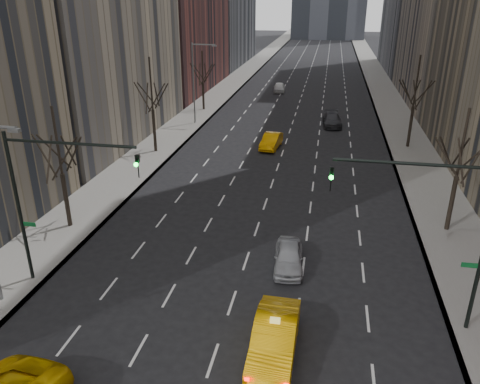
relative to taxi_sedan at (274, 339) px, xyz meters
The scene contains 15 objects.
sidewalk_left 62.95m from the taxi_sedan, 103.52° to the left, with size 4.50×320.00×0.15m, color slate.
sidewalk_right 61.98m from the taxi_sedan, 80.92° to the left, with size 4.50×320.00×0.15m, color slate.
tree_lw_b 17.38m from the taxi_sedan, 147.53° to the left, with size 3.36×3.50×7.82m.
tree_lw_c 29.23m from the taxi_sedan, 119.85° to the left, with size 3.36×3.50×8.74m.
tree_lw_d 45.64m from the taxi_sedan, 108.51° to the left, with size 3.36×3.50×7.36m.
tree_rw_b 16.54m from the taxi_sedan, 54.16° to the left, with size 3.36×3.50×7.82m.
tree_rw_c 32.78m from the taxi_sedan, 73.01° to the left, with size 3.36×3.50×8.74m.
traffic_mast_left 12.88m from the taxi_sedan, 164.54° to the left, with size 6.69×0.39×8.00m.
traffic_mast_right 8.72m from the taxi_sedan, 25.71° to the left, with size 6.69×0.39×8.00m.
streetlight_far 38.87m from the taxi_sedan, 110.18° to the left, with size 2.83×0.22×9.00m.
taxi_sedan is the anchor object (origin of this frame).
silver_sedan_ahead 6.98m from the taxi_sedan, 90.34° to the left, with size 1.57×3.91×1.33m, color #9EA0A6.
far_taxi 28.87m from the taxi_sedan, 97.42° to the left, with size 1.51×4.34×1.43m, color #FFA505.
far_suv_grey 38.46m from the taxi_sedan, 86.88° to the left, with size 2.02×4.96×1.44m, color #2E2E33.
far_car_white 57.71m from the taxi_sedan, 96.07° to the left, with size 1.68×4.18×1.42m, color silver.
Camera 1 is at (3.93, -6.67, 14.01)m, focal length 35.00 mm.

